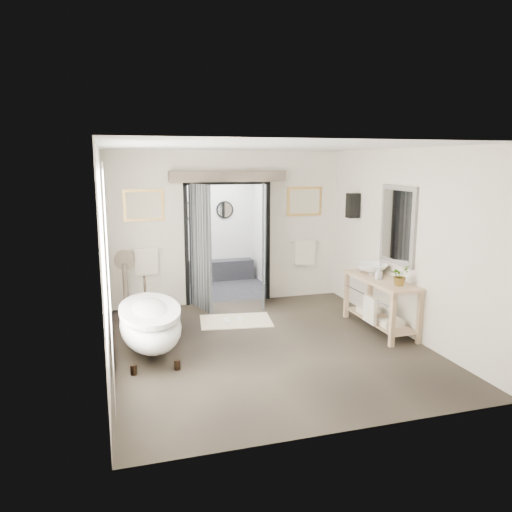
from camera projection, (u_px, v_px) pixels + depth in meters
name	position (u px, v px, depth m)	size (l,w,h in m)	color
ground_plane	(267.00, 346.00, 7.41)	(5.00, 5.00, 0.00)	#433B2E
room_shell	(268.00, 223.00, 6.93)	(4.52, 5.02, 2.91)	beige
shower_room	(212.00, 244.00, 11.00)	(2.22, 2.01, 2.51)	black
back_wall_dressing	(230.00, 223.00, 9.29)	(3.82, 0.79, 2.52)	black
clawfoot_tub	(150.00, 323.00, 7.03)	(0.85, 1.90, 0.93)	black
vanity	(380.00, 300.00, 8.02)	(0.57, 1.60, 0.85)	tan
pedestal_mirror	(126.00, 288.00, 8.73)	(0.35, 0.23, 1.19)	#6A5C4C
rug	(236.00, 321.00, 8.54)	(1.20, 0.80, 0.01)	beige
slippers	(233.00, 320.00, 8.47)	(0.34, 0.25, 0.05)	silver
basin	(372.00, 269.00, 8.25)	(0.52, 0.52, 0.18)	white
plant	(400.00, 275.00, 7.51)	(0.28, 0.25, 0.32)	gray
soap_bottle_a	(379.00, 274.00, 7.91)	(0.08, 0.09, 0.19)	gray
soap_bottle_b	(363.00, 266.00, 8.49)	(0.14, 0.14, 0.18)	gray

